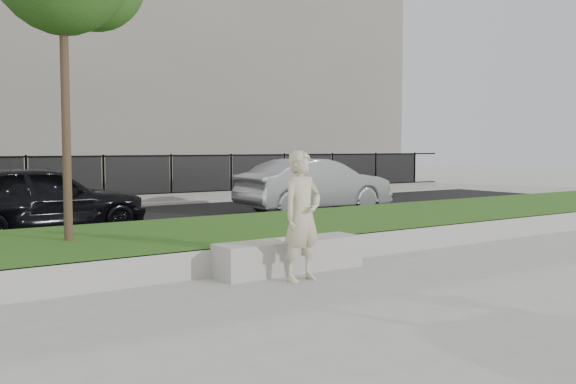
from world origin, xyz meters
TOP-DOWN VIEW (x-y plane):
  - ground at (0.00, 0.00)m, footprint 90.00×90.00m
  - grass_bank at (0.00, 3.00)m, footprint 34.00×4.00m
  - grass_kerb at (0.00, 1.04)m, footprint 34.00×0.08m
  - street at (0.00, 8.50)m, footprint 34.00×7.00m
  - far_pavement at (0.00, 13.00)m, footprint 34.00×3.00m
  - iron_fence at (0.00, 12.00)m, footprint 32.00×0.30m
  - stone_bench at (0.56, 0.73)m, footprint 2.33×0.58m
  - man at (0.33, 0.12)m, footprint 0.70×0.51m
  - book at (0.44, 0.76)m, footprint 0.23×0.19m
  - car_dark at (-1.56, 6.69)m, footprint 4.47×2.18m
  - car_silver at (6.01, 7.31)m, footprint 4.49×1.58m

SIDE VIEW (x-z plane):
  - ground at x=0.00m, z-range 0.00..0.00m
  - street at x=0.00m, z-range 0.00..0.04m
  - far_pavement at x=0.00m, z-range 0.00..0.12m
  - grass_bank at x=0.00m, z-range 0.00..0.40m
  - grass_kerb at x=0.00m, z-range 0.00..0.40m
  - stone_bench at x=0.56m, z-range 0.00..0.48m
  - book at x=0.44m, z-range 0.48..0.50m
  - iron_fence at x=0.00m, z-range -0.21..1.29m
  - car_dark at x=-1.56m, z-range 0.04..1.51m
  - car_silver at x=6.01m, z-range 0.04..1.52m
  - man at x=0.33m, z-range 0.00..1.79m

